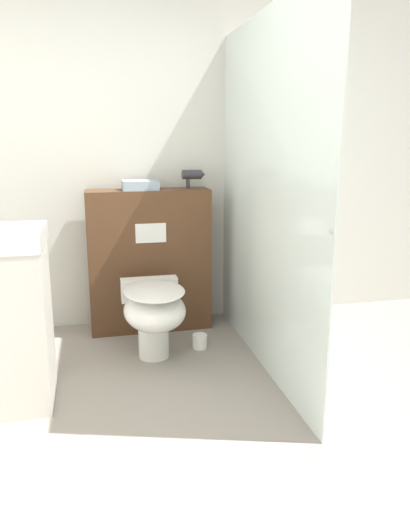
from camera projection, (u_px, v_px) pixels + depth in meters
name	position (u px, v px, depth m)	size (l,w,h in m)	color
ground_plane	(242.00, 467.00, 2.23)	(12.00, 12.00, 0.00)	gray
wall_back	(170.00, 163.00, 3.83)	(8.00, 0.06, 2.50)	silver
partition_panel	(150.00, 260.00, 3.76)	(0.90, 0.27, 1.07)	#51331E
shower_glass	(264.00, 197.00, 3.04)	(0.04, 1.88, 2.16)	silver
toilet	(154.00, 311.00, 3.24)	(0.40, 0.61, 0.50)	white
hair_drier	(193.00, 175.00, 3.71)	(0.17, 0.07, 0.14)	#2D2D33
folded_towel	(140.00, 185.00, 3.60)	(0.26, 0.20, 0.07)	#8C9EAD
spare_toilet_roll	(200.00, 341.00, 3.49)	(0.10, 0.10, 0.10)	white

